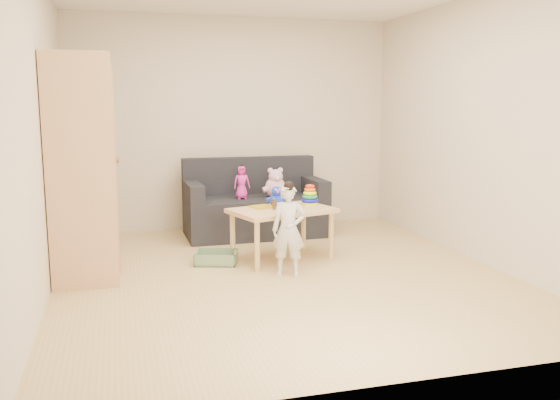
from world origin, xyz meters
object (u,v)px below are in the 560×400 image
object	(u,v)px
wardrobe	(83,167)
toddler	(289,231)
sofa	(255,216)
play_table	(282,234)

from	to	relation	value
wardrobe	toddler	bearing A→B (deg)	-17.51
sofa	play_table	xyz separation A→B (m)	(0.01, -1.15, 0.03)
sofa	play_table	world-z (taller)	play_table
sofa	toddler	bearing A→B (deg)	-93.12
sofa	toddler	size ratio (longest dim) A/B	1.99
sofa	toddler	xyz separation A→B (m)	(-0.08, -1.69, 0.18)
wardrobe	play_table	xyz separation A→B (m)	(1.86, -0.01, -0.73)
sofa	wardrobe	bearing A→B (deg)	-148.89
wardrobe	toddler	size ratio (longest dim) A/B	2.41
toddler	sofa	bearing A→B (deg)	107.56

